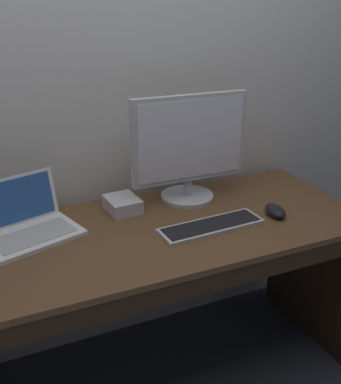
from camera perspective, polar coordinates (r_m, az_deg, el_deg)
The scene contains 7 objects.
ground_plane at distance 2.20m, azimuth -2.98°, elevation -23.15°, with size 14.00×14.00×0.00m, color #2D333D.
desk at distance 1.82m, azimuth -3.18°, elevation -10.75°, with size 1.83×0.70×0.78m.
laptop_white at distance 1.75m, azimuth -17.93°, elevation -4.35°, with size 0.40×0.35×0.21m.
external_monitor at distance 1.90m, azimuth 2.51°, elevation 5.86°, with size 0.53×0.24×0.47m.
wired_keyboard at distance 1.74m, azimuth 5.32°, elevation -4.38°, with size 0.43×0.15×0.02m.
computer_mouse at distance 1.87m, azimuth 13.44°, elevation -2.39°, with size 0.07×0.12×0.04m, color black.
external_drive_box at distance 1.88m, azimuth -6.25°, elevation -1.59°, with size 0.13×0.16×0.06m, color silver.
Camera 1 is at (-0.52, -1.43, 1.59)m, focal length 41.13 mm.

